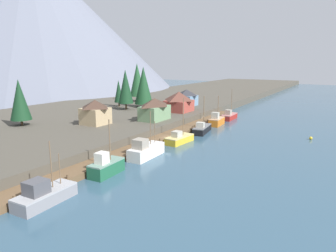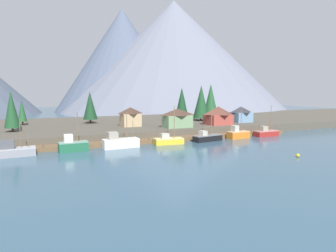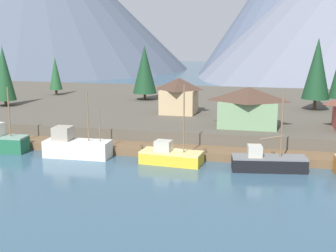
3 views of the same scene
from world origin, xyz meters
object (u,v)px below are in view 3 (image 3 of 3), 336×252
conifer_near_left (55,73)px  house_green (248,107)px  conifer_back_right (145,69)px  fishing_boat_yellow (171,156)px  fishing_boat_black (268,162)px  house_tan (179,95)px  fishing_boat_green (3,142)px  conifer_mid_left (4,73)px  fishing_boat_white (76,146)px  conifer_near_right (317,69)px

conifer_near_left → house_green: bearing=-31.2°
conifer_back_right → fishing_boat_yellow: bearing=-68.9°
fishing_boat_yellow → conifer_near_left: 50.21m
house_green → fishing_boat_black: bearing=-75.6°
conifer_back_right → conifer_near_left: bearing=172.4°
fishing_boat_black → house_tan: size_ratio=1.53×
fishing_boat_green → house_green: bearing=16.8°
conifer_mid_left → conifer_back_right: conifer_mid_left is taller
fishing_boat_white → fishing_boat_black: 23.34m
conifer_back_right → fishing_boat_white: bearing=-88.3°
fishing_boat_green → conifer_near_right: bearing=31.4°
fishing_boat_black → house_tan: fishing_boat_black is taller
fishing_boat_green → fishing_boat_white: bearing=-4.2°
fishing_boat_white → house_tan: bearing=64.8°
fishing_boat_yellow → conifer_mid_left: bearing=154.2°
fishing_boat_black → conifer_back_right: 42.69m
conifer_mid_left → fishing_boat_black: bearing=-24.3°
fishing_boat_white → conifer_near_left: conifer_near_left is taller
conifer_near_left → fishing_boat_white: bearing=-59.6°
fishing_boat_white → house_green: bearing=27.4°
conifer_near_right → conifer_near_left: bearing=171.0°
fishing_boat_yellow → conifer_mid_left: (-35.24, 20.74, 7.43)m
fishing_boat_white → conifer_back_right: 34.66m
fishing_boat_green → house_tan: fishing_boat_green is taller
fishing_boat_green → fishing_boat_black: 33.62m
conifer_near_left → conifer_near_right: 52.59m
fishing_boat_green → house_tan: 28.03m
house_tan → conifer_mid_left: conifer_mid_left is taller
fishing_boat_white → conifer_near_right: 42.45m
fishing_boat_yellow → conifer_mid_left: size_ratio=0.88×
house_tan → conifer_near_left: bearing=151.6°
fishing_boat_black → fishing_boat_green: bearing=170.0°
fishing_boat_white → fishing_boat_black: bearing=-2.7°
fishing_boat_green → conifer_near_right: size_ratio=0.70×
house_tan → house_green: 14.61m
fishing_boat_green → conifer_mid_left: conifer_mid_left is taller
house_green → conifer_mid_left: 44.47m
fishing_boat_yellow → conifer_back_right: (-13.16, 34.08, 7.53)m
house_tan → conifer_near_right: (21.69, 8.14, 4.06)m
fishing_boat_white → house_tan: 22.48m
conifer_back_right → house_tan: bearing=-54.4°
fishing_boat_white → conifer_near_right: conifer_near_right is taller
conifer_near_left → fishing_boat_green: bearing=-73.0°
fishing_boat_white → conifer_near_left: bearing=118.5°
fishing_boat_black → house_green: bearing=95.2°
fishing_boat_black → conifer_near_right: (7.11, 28.78, 8.52)m
conifer_near_right → fishing_boat_black: bearing=-103.9°
fishing_boat_white → conifer_near_left: 42.84m
house_tan → conifer_back_right: bearing=125.6°
fishing_boat_yellow → house_tan: size_ratio=1.64×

